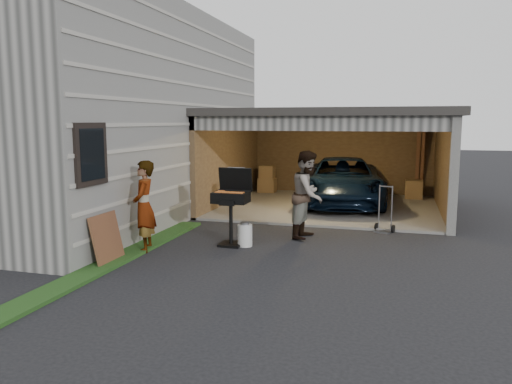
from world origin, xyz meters
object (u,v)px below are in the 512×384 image
woman (144,206)px  man (308,195)px  bbq_grill (231,200)px  plywood_panel (107,239)px  hand_truck (384,223)px  propane_tank (245,235)px  minivan (343,183)px

woman → man: 3.56m
bbq_grill → plywood_panel: 2.63m
woman → man: man is taller
woman → hand_truck: size_ratio=1.66×
propane_tank → man: bearing=45.7°
bbq_grill → minivan: bearing=73.5°
man → hand_truck: bearing=-49.0°
minivan → man: man is taller
woman → plywood_panel: (-0.24, -0.97, -0.45)m
propane_tank → hand_truck: hand_truck is taller
bbq_grill → plywood_panel: bbq_grill is taller
propane_tank → minivan: bearing=76.3°
woman → hand_truck: woman is taller
minivan → hand_truck: bearing=-75.8°
man → propane_tank: (-1.11, -1.13, -0.74)m
man → bbq_grill: man is taller
man → propane_tank: bearing=143.7°
propane_tank → hand_truck: 3.50m
woman → propane_tank: (1.79, 0.93, -0.68)m
minivan → propane_tank: bearing=-111.0°
minivan → propane_tank: minivan is taller
bbq_grill → propane_tank: size_ratio=3.51×
plywood_panel → woman: bearing=76.0°
minivan → plywood_panel: minivan is taller
bbq_grill → hand_truck: 3.80m
bbq_grill → propane_tank: 0.78m
propane_tank → hand_truck: bearing=38.7°
woman → minivan: bearing=137.5°
woman → hand_truck: (4.52, 3.11, -0.70)m
man → propane_tank: man is taller
minivan → woman: bearing=-123.1°
woman → bbq_grill: woman is taller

